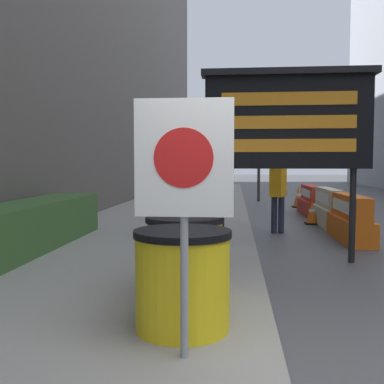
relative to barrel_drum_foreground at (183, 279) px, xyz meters
name	(u,v)px	position (x,y,z in m)	size (l,w,h in m)	color
hedge_strip	(6,233)	(-2.97, 2.61, -0.04)	(0.90, 6.16, 0.78)	#335628
barrel_drum_foreground	(183,279)	(0.00, 0.00, 0.00)	(0.84, 0.84, 0.86)	yellow
barrel_drum_middle	(185,256)	(-0.09, 0.97, 0.00)	(0.84, 0.84, 0.86)	yellow
warning_sign	(184,176)	(0.08, -0.58, 0.91)	(0.71, 0.08, 1.89)	gray
message_board	(287,121)	(1.26, 3.48, 1.67)	(2.71, 0.36, 3.04)	black
jersey_barrier_orange_far	(350,220)	(2.80, 5.60, -0.17)	(0.53, 2.08, 0.93)	orange
jersey_barrier_cream	(328,209)	(2.80, 7.82, -0.16)	(0.50, 2.00, 0.94)	beige
jersey_barrier_red_striped	(312,202)	(2.80, 10.22, -0.18)	(0.62, 2.06, 0.90)	red
traffic_cone_near	(312,213)	(2.44, 8.03, -0.28)	(0.34, 0.34, 0.61)	black
traffic_cone_mid	(328,197)	(3.79, 12.64, -0.20)	(0.43, 0.43, 0.77)	black
traffic_cone_far	(299,197)	(2.73, 12.56, -0.19)	(0.44, 0.44, 0.79)	black
traffic_light_near_curb	(259,126)	(1.44, 14.95, 2.53)	(0.28, 0.44, 4.30)	#2D2D30
pedestrian_worker	(278,188)	(1.41, 6.43, 0.44)	(0.42, 0.52, 1.72)	#23283D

